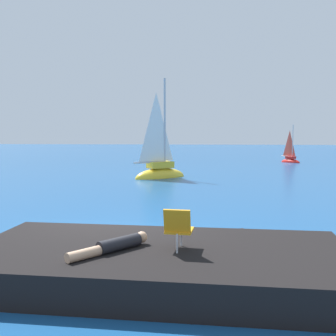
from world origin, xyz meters
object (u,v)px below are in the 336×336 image
sailboat_far (290,160)px  person_sunbather (114,245)px  sailboat_near (160,172)px  beach_chair (178,227)px

sailboat_far → person_sunbather: (-9.29, -30.91, 0.52)m
sailboat_near → beach_chair: bearing=-122.0°
person_sunbather → beach_chair: (1.16, 0.16, 0.33)m
sailboat_far → beach_chair: size_ratio=4.69×
sailboat_far → beach_chair: 31.82m
sailboat_near → beach_chair: (2.28, -17.28, 0.70)m
sailboat_near → person_sunbather: 17.48m
sailboat_near → sailboat_far: 17.03m
sailboat_near → person_sunbather: sailboat_near is taller
person_sunbather → sailboat_far: bearing=-157.7°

